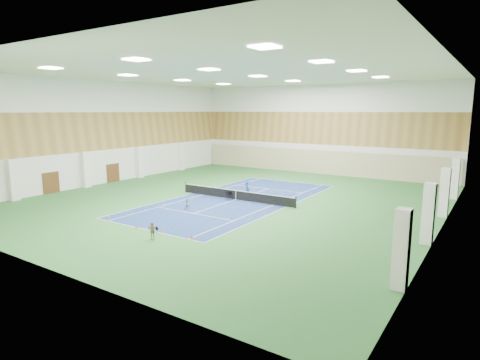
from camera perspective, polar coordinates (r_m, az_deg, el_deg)
name	(u,v)px	position (r m, az deg, el deg)	size (l,w,h in m)	color
ground	(236,200)	(39.02, -0.60, -2.80)	(40.00, 40.00, 0.00)	#2A622D
room_shell	(236,138)	(38.15, -0.61, 6.02)	(36.00, 40.00, 12.00)	white
wood_cladding	(236,116)	(38.07, -0.62, 9.03)	(36.00, 40.00, 8.00)	#A2793C
ceiling_light_grid	(236,73)	(38.21, -0.63, 14.92)	(21.40, 25.40, 0.06)	white
court_surface	(236,200)	(39.01, -0.60, -2.79)	(10.97, 23.77, 0.01)	navy
tennis_balls_scatter	(236,199)	(39.01, -0.60, -2.74)	(10.57, 22.77, 0.07)	#D0DE25
tennis_net	(236,194)	(38.90, -0.60, -2.01)	(12.80, 0.10, 1.10)	black
back_curtain	(316,162)	(55.99, 10.77, 2.56)	(35.40, 0.16, 3.20)	#C6B793
door_left_a	(51,183)	(46.33, -25.26, -0.35)	(0.08, 1.80, 2.20)	#593319
door_left_b	(113,173)	(50.87, -17.60, 0.98)	(0.08, 1.80, 2.20)	#593319
coach	(247,190)	(39.78, 1.02, -1.38)	(0.58, 0.38, 1.60)	navy
child_court	(187,204)	(35.35, -7.54, -3.41)	(0.48, 0.37, 0.98)	#96959E
child_apron	(152,231)	(27.69, -12.39, -7.06)	(0.71, 0.30, 1.21)	#9F8E5B
ball_cart	(229,196)	(38.68, -1.62, -2.28)	(0.48, 0.48, 0.84)	black
cone_svc_a	(160,206)	(36.71, -11.28, -3.64)	(0.19, 0.19, 0.20)	red
cone_svc_b	(183,210)	(34.94, -8.15, -4.25)	(0.17, 0.17, 0.19)	#FF420D
cone_svc_c	(209,214)	(33.48, -4.42, -4.80)	(0.18, 0.18, 0.20)	orange
cone_svc_d	(232,218)	(32.05, -1.18, -5.43)	(0.19, 0.19, 0.21)	red
cone_base_a	(109,219)	(33.38, -18.09, -5.31)	(0.18, 0.18, 0.20)	#F8480D
cone_base_b	(136,227)	(30.66, -14.54, -6.48)	(0.17, 0.17, 0.19)	#FF440D
cone_base_c	(161,230)	(29.51, -11.13, -6.96)	(0.20, 0.20, 0.22)	#FF4C0D
cone_base_d	(192,237)	(27.62, -6.88, -7.99)	(0.23, 0.23, 0.25)	#E65C0C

